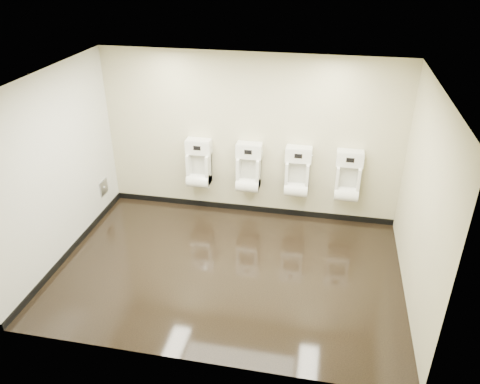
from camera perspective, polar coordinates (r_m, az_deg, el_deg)
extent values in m
cube|color=black|center=(7.00, -1.45, -9.39)|extent=(5.00, 3.50, 0.00)
cube|color=white|center=(5.74, -1.79, 13.31)|extent=(5.00, 3.50, 0.00)
cube|color=beige|center=(7.81, 1.22, 6.65)|extent=(5.00, 0.02, 2.80)
cube|color=beige|center=(4.82, -6.20, -8.68)|extent=(5.00, 0.02, 2.80)
cube|color=beige|center=(7.18, -21.49, 2.55)|extent=(0.02, 3.50, 2.80)
cube|color=beige|center=(6.25, 21.39, -1.30)|extent=(0.02, 3.50, 2.80)
cube|color=white|center=(7.17, -21.46, 2.55)|extent=(0.01, 3.50, 2.80)
cube|color=black|center=(8.39, 1.11, -1.97)|extent=(5.00, 0.02, 0.10)
cube|color=black|center=(7.81, -19.68, -6.39)|extent=(0.02, 3.50, 0.10)
cube|color=#9E9EA3|center=(8.47, -16.29, 0.58)|extent=(0.03, 0.25, 0.25)
cylinder|color=silver|center=(8.46, -16.18, 0.57)|extent=(0.02, 0.04, 0.04)
cube|color=white|center=(8.10, -5.02, 2.86)|extent=(0.39, 0.28, 0.55)
cube|color=silver|center=(8.16, -4.85, 3.38)|extent=(0.29, 0.01, 0.43)
cylinder|color=white|center=(8.12, -5.10, 1.38)|extent=(0.39, 0.24, 0.24)
cube|color=white|center=(7.97, -5.06, 5.52)|extent=(0.43, 0.20, 0.24)
cube|color=black|center=(7.87, -5.28, 5.35)|extent=(0.11, 0.01, 0.06)
cube|color=silver|center=(7.87, -5.27, 5.36)|extent=(0.13, 0.01, 0.08)
cylinder|color=silver|center=(7.92, -3.52, 5.41)|extent=(0.01, 0.03, 0.03)
cube|color=white|center=(7.92, 1.05, 2.34)|extent=(0.39, 0.28, 0.55)
cube|color=silver|center=(7.98, 1.17, 2.88)|extent=(0.29, 0.01, 0.43)
cylinder|color=white|center=(7.94, 0.94, 0.83)|extent=(0.39, 0.24, 0.24)
cube|color=white|center=(7.79, 1.13, 5.06)|extent=(0.43, 0.20, 0.24)
cube|color=black|center=(7.68, 0.99, 4.88)|extent=(0.11, 0.01, 0.06)
cube|color=silver|center=(7.69, 0.99, 4.89)|extent=(0.13, 0.01, 0.08)
cylinder|color=silver|center=(7.76, 2.74, 4.93)|extent=(0.01, 0.03, 0.03)
cube|color=white|center=(7.83, 6.98, 1.81)|extent=(0.39, 0.28, 0.55)
cube|color=silver|center=(7.90, 7.06, 2.37)|extent=(0.29, 0.01, 0.43)
cylinder|color=white|center=(7.86, 6.85, 0.29)|extent=(0.39, 0.24, 0.24)
cube|color=white|center=(7.70, 7.18, 4.55)|extent=(0.43, 0.20, 0.24)
cube|color=black|center=(7.59, 7.12, 4.36)|extent=(0.11, 0.01, 0.06)
cube|color=silver|center=(7.60, 7.12, 4.37)|extent=(0.13, 0.01, 0.08)
cylinder|color=silver|center=(7.69, 8.82, 4.40)|extent=(0.01, 0.03, 0.03)
cube|color=white|center=(7.83, 12.96, 1.26)|extent=(0.39, 0.28, 0.55)
cube|color=silver|center=(7.90, 12.98, 1.82)|extent=(0.29, 0.01, 0.43)
cylinder|color=white|center=(7.85, 12.80, -0.26)|extent=(0.39, 0.24, 0.24)
cube|color=white|center=(7.70, 13.27, 3.98)|extent=(0.43, 0.20, 0.24)
cube|color=black|center=(7.59, 13.29, 3.79)|extent=(0.11, 0.01, 0.06)
cube|color=silver|center=(7.60, 13.29, 3.80)|extent=(0.13, 0.01, 0.08)
cylinder|color=silver|center=(7.71, 14.90, 3.83)|extent=(0.01, 0.03, 0.03)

